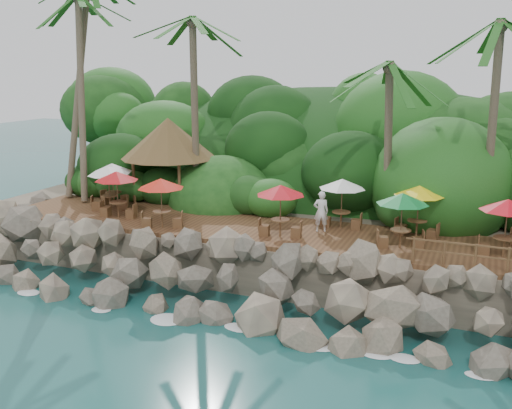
% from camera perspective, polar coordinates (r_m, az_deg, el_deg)
% --- Properties ---
extents(ground, '(140.00, 140.00, 0.00)m').
position_cam_1_polar(ground, '(22.43, -5.89, -11.83)').
color(ground, '#19514F').
rests_on(ground, ground).
extents(land_base, '(32.00, 25.20, 2.10)m').
position_cam_1_polar(land_base, '(36.22, 5.95, -0.21)').
color(land_base, gray).
rests_on(land_base, ground).
extents(jungle_hill, '(44.80, 28.00, 15.40)m').
position_cam_1_polar(jungle_hill, '(43.53, 8.68, 0.60)').
color(jungle_hill, '#143811').
rests_on(jungle_hill, ground).
extents(seawall, '(29.00, 4.00, 2.30)m').
position_cam_1_polar(seawall, '(23.62, -3.67, -7.42)').
color(seawall, gray).
rests_on(seawall, ground).
extents(terrace, '(26.00, 5.00, 0.20)m').
position_cam_1_polar(terrace, '(26.76, 0.00, -2.50)').
color(terrace, brown).
rests_on(terrace, land_base).
extents(jungle_foliage, '(44.00, 16.00, 12.00)m').
position_cam_1_polar(jungle_foliage, '(35.55, 5.46, -2.21)').
color(jungle_foliage, '#143811').
rests_on(jungle_foliage, ground).
extents(foam_line, '(25.20, 0.80, 0.06)m').
position_cam_1_polar(foam_line, '(22.66, -5.53, -11.47)').
color(foam_line, white).
rests_on(foam_line, ground).
extents(palms, '(31.15, 7.02, 13.41)m').
position_cam_1_polar(palms, '(28.18, 2.37, 18.44)').
color(palms, brown).
rests_on(palms, ground).
extents(palapa, '(5.18, 5.18, 4.60)m').
position_cam_1_polar(palapa, '(31.78, -8.67, 6.49)').
color(palapa, brown).
rests_on(palapa, ground).
extents(dining_clusters, '(22.58, 5.17, 2.31)m').
position_cam_1_polar(dining_clusters, '(25.94, 2.82, 1.56)').
color(dining_clusters, brown).
rests_on(dining_clusters, terrace).
extents(railing, '(6.10, 0.10, 1.00)m').
position_cam_1_polar(railing, '(22.51, 22.31, -4.76)').
color(railing, brown).
rests_on(railing, terrace).
extents(waiter, '(0.80, 0.67, 1.87)m').
position_cam_1_polar(waiter, '(26.03, 6.45, -0.69)').
color(waiter, white).
rests_on(waiter, terrace).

